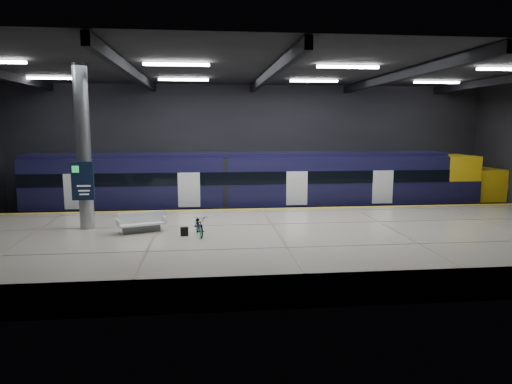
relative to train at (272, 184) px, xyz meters
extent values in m
plane|color=black|center=(-0.94, -5.50, -2.06)|extent=(30.00, 30.00, 0.00)
cube|color=black|center=(-0.94, 2.50, 1.94)|extent=(30.00, 0.10, 8.00)
cube|color=black|center=(-0.94, -13.50, 1.94)|extent=(30.00, 0.10, 8.00)
cube|color=black|center=(-0.94, -5.50, 5.94)|extent=(30.00, 16.00, 0.10)
cube|color=black|center=(-6.94, -5.50, 5.69)|extent=(0.25, 16.00, 0.40)
cube|color=black|center=(-0.94, -5.50, 5.69)|extent=(0.25, 16.00, 0.40)
cube|color=black|center=(5.06, -5.50, 5.69)|extent=(0.25, 16.00, 0.40)
cube|color=white|center=(-4.94, -7.50, 5.82)|extent=(2.60, 0.18, 0.10)
cube|color=white|center=(2.06, -7.50, 5.82)|extent=(2.60, 0.18, 0.10)
cube|color=white|center=(9.06, -7.50, 5.82)|extent=(2.60, 0.18, 0.10)
cube|color=white|center=(-11.94, -1.50, 5.82)|extent=(2.60, 0.18, 0.10)
cube|color=white|center=(-4.94, -1.50, 5.82)|extent=(2.60, 0.18, 0.10)
cube|color=white|center=(2.06, -1.50, 5.82)|extent=(2.60, 0.18, 0.10)
cube|color=white|center=(9.06, -1.50, 5.82)|extent=(2.60, 0.18, 0.10)
cube|color=#BEB2A1|center=(-0.94, -8.00, -1.51)|extent=(30.00, 11.00, 1.10)
cube|color=gold|center=(-0.94, -2.75, -0.95)|extent=(30.00, 0.40, 0.01)
cube|color=gray|center=(-0.94, -0.72, -1.98)|extent=(30.00, 0.08, 0.16)
cube|color=gray|center=(-0.94, 0.72, -1.98)|extent=(30.00, 0.08, 0.16)
cube|color=black|center=(-1.80, 0.00, -1.51)|extent=(24.00, 2.58, 0.80)
cube|color=black|center=(-1.80, 0.00, 0.27)|extent=(24.00, 2.80, 2.75)
cube|color=black|center=(-1.80, 0.00, 1.76)|extent=(24.00, 2.30, 0.24)
cube|color=black|center=(-1.80, -1.41, 0.54)|extent=(24.00, 0.04, 0.70)
cube|color=white|center=(1.20, -1.41, -0.06)|extent=(1.20, 0.05, 1.90)
cube|color=yellow|center=(11.20, 0.00, 0.27)|extent=(2.00, 2.80, 2.75)
ellipsoid|color=yellow|center=(13.80, 0.00, -0.21)|extent=(3.60, 2.52, 1.90)
cube|color=black|center=(11.50, 0.00, 0.44)|extent=(1.60, 2.38, 0.80)
cube|color=#595B60|center=(-6.55, -7.45, -0.82)|extent=(1.57, 0.94, 0.28)
cube|color=white|center=(-6.55, -7.45, -0.60)|extent=(2.03, 1.37, 0.07)
cube|color=white|center=(-6.55, -7.45, -0.34)|extent=(1.79, 0.69, 0.47)
cube|color=white|center=(-7.43, -7.76, -0.49)|extent=(0.32, 0.77, 0.28)
cube|color=white|center=(-5.67, -7.14, -0.49)|extent=(0.32, 0.77, 0.28)
imported|color=#99999E|center=(-4.14, -8.31, -0.54)|extent=(0.83, 1.68, 0.84)
cube|color=black|center=(-4.74, -8.31, -0.78)|extent=(0.33, 0.23, 0.35)
cylinder|color=#9EA0A5|center=(-8.94, -6.50, 2.49)|extent=(0.60, 0.60, 6.90)
cube|color=#0D1932|center=(-8.94, -6.92, 1.14)|extent=(0.90, 0.12, 1.60)
camera|label=1|loc=(-3.81, -26.35, 3.39)|focal=32.00mm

